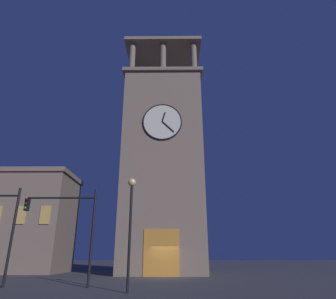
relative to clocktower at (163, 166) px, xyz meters
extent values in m
plane|color=#424247|center=(-0.31, 5.14, -11.13)|extent=(200.00, 200.00, 0.00)
cube|color=gray|center=(0.00, -0.02, -0.63)|extent=(8.35, 7.75, 21.01)
cube|color=gray|center=(0.00, -0.02, 10.08)|extent=(8.95, 8.35, 0.40)
cylinder|color=gray|center=(-3.58, 3.25, 12.19)|extent=(0.70, 0.70, 3.82)
cylinder|color=gray|center=(0.00, 3.25, 12.19)|extent=(0.70, 0.70, 3.82)
cylinder|color=gray|center=(3.58, 3.25, 12.19)|extent=(0.70, 0.70, 3.82)
cylinder|color=gray|center=(-3.58, -3.29, 12.19)|extent=(0.70, 0.70, 3.82)
cylinder|color=gray|center=(0.00, -3.29, 12.19)|extent=(0.70, 0.70, 3.82)
cylinder|color=gray|center=(3.58, -3.29, 12.19)|extent=(0.70, 0.70, 3.82)
cube|color=gray|center=(0.00, -0.02, 14.30)|extent=(8.95, 8.35, 0.40)
cylinder|color=black|center=(0.00, -0.02, 15.71)|extent=(0.12, 0.12, 2.42)
cylinder|color=silver|center=(0.00, 3.91, 3.63)|extent=(3.96, 0.12, 3.96)
torus|color=black|center=(0.00, 3.93, 3.63)|extent=(4.12, 0.16, 4.12)
cube|color=black|center=(-0.14, 4.01, 4.16)|extent=(0.41, 0.06, 1.08)
cube|color=black|center=(-0.60, 4.01, 3.04)|extent=(1.28, 0.06, 1.27)
cube|color=orange|center=(0.00, 3.80, -9.13)|extent=(3.20, 0.24, 4.00)
cube|color=gray|center=(18.07, -1.81, -6.07)|extent=(14.96, 6.66, 10.13)
cube|color=gray|center=(18.07, -1.81, -0.75)|extent=(15.36, 7.06, 0.50)
cube|color=#E0B259|center=(11.83, 1.57, -5.56)|extent=(1.00, 0.12, 1.80)
cube|color=#E0B259|center=(14.32, 1.57, -5.56)|extent=(1.00, 0.12, 1.80)
cylinder|color=black|center=(3.88, 13.10, -8.30)|extent=(0.16, 0.16, 5.67)
cylinder|color=black|center=(5.99, 13.10, -6.01)|extent=(4.23, 0.12, 0.12)
cube|color=black|center=(8.11, 13.10, -6.44)|extent=(0.22, 0.30, 0.75)
sphere|color=#360505|center=(8.11, 13.28, -6.16)|extent=(0.16, 0.16, 0.16)
sphere|color=#392705|center=(8.11, 13.28, -6.41)|extent=(0.16, 0.16, 0.16)
sphere|color=#18C154|center=(8.11, 13.28, -6.66)|extent=(0.16, 0.16, 0.16)
cylinder|color=black|center=(8.73, 13.06, -8.25)|extent=(0.16, 0.16, 5.76)
cylinder|color=black|center=(1.28, 15.62, -8.50)|extent=(0.14, 0.14, 5.27)
sphere|color=#F9DB8C|center=(1.28, 15.62, -5.64)|extent=(0.44, 0.44, 0.44)
camera|label=1|loc=(-0.83, 31.18, -9.43)|focal=31.07mm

